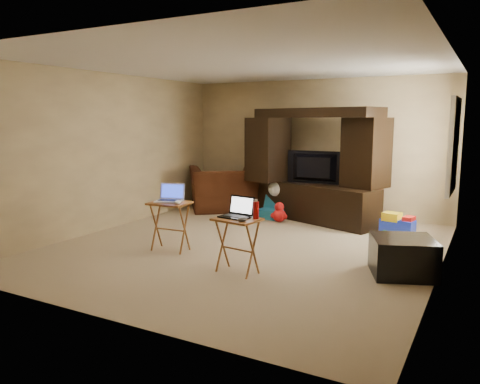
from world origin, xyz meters
The scene contains 22 objects.
floor centered at (0.00, 0.00, 0.00)m, with size 5.50×5.50×0.00m, color #CBB98D.
ceiling centered at (0.00, 0.00, 2.50)m, with size 5.50×5.50×0.00m, color silver.
wall_back centered at (0.00, 2.75, 1.25)m, with size 5.00×5.00×0.00m, color tan.
wall_front centered at (0.00, -2.75, 1.25)m, with size 5.00×5.00×0.00m, color tan.
wall_left centered at (-2.50, 0.00, 1.25)m, with size 5.50×5.50×0.00m, color tan.
wall_right centered at (2.50, 0.00, 1.25)m, with size 5.50×5.50×0.00m, color tan.
window_pane centered at (2.48, 1.55, 1.40)m, with size 1.20×1.20×0.00m, color white.
window_frame centered at (2.46, 1.55, 1.40)m, with size 0.06×1.14×1.34m, color white.
entertainment_center centered at (0.23, 2.09, 0.98)m, with size 2.39×0.60×1.96m, color black.
television centered at (0.23, 2.04, 0.94)m, with size 0.99×0.13×0.57m, color black.
recliner centered at (-1.63, 2.15, 0.42)m, with size 1.30×1.13×0.84m, color #42210E.
child_rocker centered at (-0.49, 1.91, 0.29)m, with size 0.43×0.50×0.58m, color #1A6B91, non-canonical shape.
plush_toy centered at (-0.24, 1.67, 0.18)m, with size 0.32×0.26×0.35m, color red, non-canonical shape.
push_toy centered at (1.76, 1.59, 0.19)m, with size 0.50×0.35×0.37m, color #1C34E2, non-canonical shape.
ottoman centered at (2.13, -0.23, 0.22)m, with size 0.67×0.67×0.43m, color black.
tray_table_left centered at (-0.82, -0.68, 0.33)m, with size 0.51×0.41×0.66m, color brown.
tray_table_right centered at (0.44, -1.07, 0.32)m, with size 0.50×0.40×0.65m, color #A25F27.
laptop_left centered at (-0.85, -0.65, 0.78)m, with size 0.35×0.29×0.24m, color silver.
laptop_right centered at (0.40, -1.05, 0.77)m, with size 0.34×0.28×0.24m, color black.
mouse_left centered at (-0.63, -0.75, 0.69)m, with size 0.09×0.14×0.06m, color white.
mouse_right centered at (0.57, -1.19, 0.67)m, with size 0.08×0.13×0.05m, color #424348.
water_bottle centered at (0.64, -0.99, 0.75)m, with size 0.06×0.06×0.20m, color #B90B0D.
Camera 1 is at (2.96, -5.65, 1.76)m, focal length 35.00 mm.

